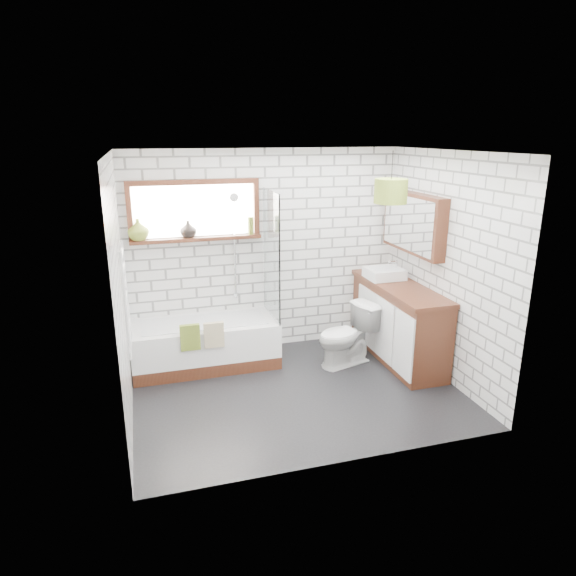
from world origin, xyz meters
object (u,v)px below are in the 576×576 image
object	(u,v)px
bathtub	(205,344)
toilet	(346,336)
basin	(384,273)
pendant	(391,191)
vanity	(398,322)

from	to	relation	value
bathtub	toilet	distance (m)	1.68
basin	toilet	world-z (taller)	basin
pendant	vanity	bearing A→B (deg)	45.55
toilet	pendant	distance (m)	1.81
toilet	basin	bearing A→B (deg)	100.11
vanity	toilet	world-z (taller)	vanity
vanity	toilet	distance (m)	0.68
basin	pendant	distance (m)	1.38
vanity	pendant	bearing A→B (deg)	-134.45
vanity	basin	bearing A→B (deg)	100.80
vanity	toilet	xyz separation A→B (m)	(-0.67, 0.02, -0.11)
bathtub	vanity	distance (m)	2.34
bathtub	vanity	world-z (taller)	vanity
bathtub	toilet	xyz separation A→B (m)	(1.61, -0.45, 0.09)
basin	toilet	distance (m)	0.93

